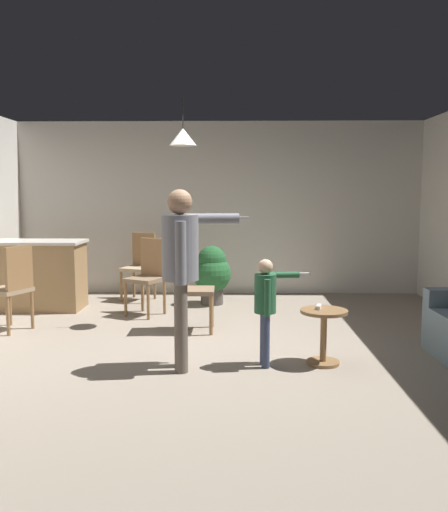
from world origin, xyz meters
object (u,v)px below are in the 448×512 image
at_px(person_adult, 182,259).
at_px(dining_chair_centre_back, 12,285).
at_px(side_table_by_couch, 324,330).
at_px(dining_chair_spare, 148,273).
at_px(spare_remote_on_table, 319,307).
at_px(person_child, 266,300).
at_px(kitchen_counter, 38,275).
at_px(potted_plant_corner, 212,272).
at_px(dining_chair_by_counter, 140,263).
at_px(dining_chair_near_wall, 189,285).

distance_m(person_adult, dining_chair_centre_back, 2.51).
distance_m(side_table_by_couch, dining_chair_spare, 2.85).
xyz_separation_m(side_table_by_couch, spare_remote_on_table, (-0.04, 0.04, 0.21)).
xyz_separation_m(person_child, spare_remote_on_table, (0.50, 0.11, -0.08)).
bearing_deg(person_adult, side_table_by_couch, 90.39).
xyz_separation_m(kitchen_counter, side_table_by_couch, (3.54, -2.33, -0.15)).
relative_size(person_adult, potted_plant_corner, 1.93).
bearing_deg(dining_chair_by_counter, dining_chair_spare, 125.62).
bearing_deg(person_child, dining_chair_by_counter, -157.08).
height_order(dining_chair_near_wall, spare_remote_on_table, dining_chair_near_wall).
distance_m(person_adult, potted_plant_corner, 2.93).
bearing_deg(spare_remote_on_table, dining_chair_by_counter, 126.51).
distance_m(side_table_by_couch, spare_remote_on_table, 0.22).
relative_size(kitchen_counter, dining_chair_near_wall, 1.26).
bearing_deg(spare_remote_on_table, dining_chair_near_wall, 138.97).
relative_size(person_adult, dining_chair_near_wall, 1.63).
relative_size(dining_chair_near_wall, potted_plant_corner, 1.18).
height_order(person_child, dining_chair_centre_back, person_child).
height_order(dining_chair_by_counter, dining_chair_spare, same).
bearing_deg(side_table_by_couch, dining_chair_near_wall, 138.79).
height_order(person_child, dining_chair_spare, person_child).
height_order(kitchen_counter, person_child, person_child).
distance_m(person_child, dining_chair_spare, 2.55).
xyz_separation_m(person_adult, person_child, (0.76, 0.10, -0.39)).
height_order(side_table_by_couch, dining_chair_by_counter, dining_chair_by_counter).
height_order(dining_chair_centre_back, spare_remote_on_table, dining_chair_centre_back).
bearing_deg(dining_chair_centre_back, dining_chair_by_counter, -6.78).
xyz_separation_m(kitchen_counter, spare_remote_on_table, (3.50, -2.28, 0.06)).
bearing_deg(person_adult, person_child, 90.49).
bearing_deg(side_table_by_couch, dining_chair_spare, 133.97).
bearing_deg(kitchen_counter, dining_chair_near_wall, -27.61).
height_order(person_adult, person_child, person_adult).
bearing_deg(dining_chair_near_wall, spare_remote_on_table, 48.24).
xyz_separation_m(dining_chair_centre_back, dining_chair_spare, (1.43, 0.90, 0.00)).
distance_m(dining_chair_by_counter, dining_chair_spare, 1.02).
xyz_separation_m(person_adult, dining_chair_near_wall, (-0.05, 1.36, -0.47)).
xyz_separation_m(kitchen_counter, dining_chair_spare, (1.57, -0.29, 0.07)).
xyz_separation_m(dining_chair_centre_back, spare_remote_on_table, (3.35, -1.10, -0.01)).
xyz_separation_m(potted_plant_corner, spare_remote_on_table, (1.12, -2.67, 0.07)).
bearing_deg(dining_chair_spare, person_child, 151.19).
distance_m(side_table_by_couch, dining_chair_by_counter, 3.78).
relative_size(person_child, dining_chair_spare, 1.00).
height_order(person_adult, spare_remote_on_table, person_adult).
bearing_deg(person_child, potted_plant_corner, -173.35).
distance_m(dining_chair_near_wall, dining_chair_centre_back, 2.04).
bearing_deg(dining_chair_near_wall, side_table_by_couch, 48.07).
xyz_separation_m(side_table_by_couch, person_adult, (-1.30, -0.17, 0.69)).
height_order(side_table_by_couch, dining_chair_centre_back, dining_chair_centre_back).
height_order(kitchen_counter, person_adult, person_adult).
bearing_deg(dining_chair_spare, kitchen_counter, 16.76).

